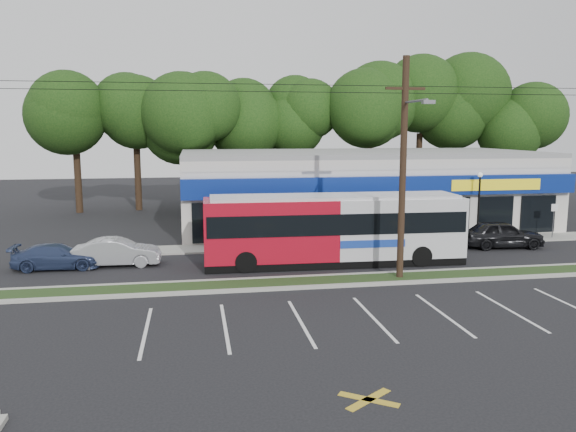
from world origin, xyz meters
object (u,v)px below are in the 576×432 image
(car_blue, at_px, (57,256))
(pedestrian_b, at_px, (367,235))
(car_silver, at_px, (117,252))
(metrobus, at_px, (334,227))
(lamp_post, at_px, (479,198))
(sign_post, at_px, (554,215))
(utility_pole, at_px, (400,162))
(car_dark, at_px, (502,234))
(pedestrian_a, at_px, (460,238))

(car_blue, distance_m, pedestrian_b, 16.60)
(car_silver, relative_size, car_blue, 1.00)
(metrobus, relative_size, pedestrian_b, 8.11)
(car_silver, height_order, car_blue, car_silver)
(lamp_post, relative_size, sign_post, 1.91)
(utility_pole, bearing_deg, car_blue, 163.11)
(car_dark, relative_size, car_blue, 1.11)
(sign_post, xyz_separation_m, metrobus, (-15.22, -4.08, 0.33))
(lamp_post, distance_m, pedestrian_a, 4.24)
(car_blue, bearing_deg, pedestrian_b, -83.43)
(car_silver, bearing_deg, utility_pole, -109.72)
(sign_post, relative_size, car_dark, 0.47)
(sign_post, relative_size, car_silver, 0.52)
(pedestrian_b, bearing_deg, car_dark, -158.69)
(car_silver, distance_m, pedestrian_a, 18.56)
(lamp_post, bearing_deg, car_dark, -79.04)
(car_dark, height_order, car_blue, car_dark)
(utility_pole, relative_size, sign_post, 22.47)
(car_silver, bearing_deg, pedestrian_b, -82.08)
(car_dark, distance_m, pedestrian_a, 3.07)
(metrobus, xyz_separation_m, car_blue, (-13.78, 1.23, -1.26))
(sign_post, distance_m, car_blue, 29.15)
(lamp_post, bearing_deg, pedestrian_b, -170.10)
(metrobus, bearing_deg, car_dark, 13.25)
(metrobus, bearing_deg, utility_pole, -58.62)
(metrobus, relative_size, car_silver, 3.11)
(lamp_post, relative_size, metrobus, 0.32)
(utility_pole, xyz_separation_m, lamp_post, (8.17, 7.87, -2.74))
(pedestrian_b, bearing_deg, car_silver, 33.72)
(lamp_post, xyz_separation_m, car_blue, (-24.00, -3.07, -2.05))
(sign_post, xyz_separation_m, pedestrian_b, (-12.50, -1.08, -0.74))
(utility_pole, relative_size, pedestrian_a, 31.16)
(metrobus, xyz_separation_m, car_silver, (-10.91, 1.36, -1.18))
(sign_post, distance_m, pedestrian_b, 12.57)
(pedestrian_a, bearing_deg, utility_pole, 6.14)
(car_blue, bearing_deg, metrobus, -94.63)
(car_dark, height_order, pedestrian_a, pedestrian_a)
(metrobus, distance_m, car_blue, 13.89)
(lamp_post, distance_m, car_blue, 24.28)
(utility_pole, xyz_separation_m, pedestrian_b, (0.67, 6.57, -4.59))
(sign_post, bearing_deg, car_silver, -174.07)
(metrobus, xyz_separation_m, pedestrian_b, (2.73, 2.99, -1.06))
(pedestrian_a, xyz_separation_m, pedestrian_b, (-4.92, 1.49, 0.02))
(car_dark, height_order, car_silver, car_dark)
(utility_pole, distance_m, sign_post, 15.71)
(metrobus, xyz_separation_m, pedestrian_a, (7.64, 1.50, -1.08))
(car_dark, xyz_separation_m, car_silver, (-21.54, -0.86, -0.10))
(sign_post, bearing_deg, pedestrian_b, -175.05)
(utility_pole, distance_m, car_blue, 17.23)
(car_dark, bearing_deg, lamp_post, 16.00)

